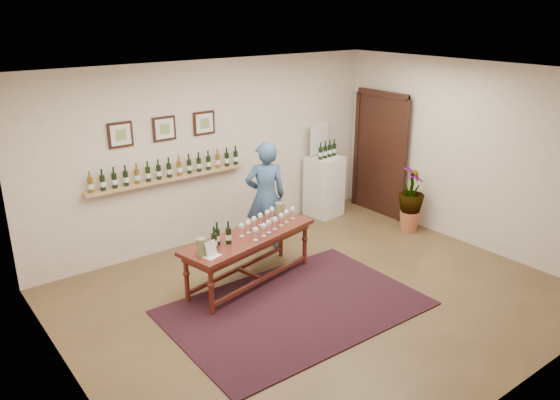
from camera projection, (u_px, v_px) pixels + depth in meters
ground at (318, 297)px, 7.00m from camera, size 6.00×6.00×0.00m
room_shell at (341, 157)px, 9.22m from camera, size 6.00×6.00×6.00m
rug at (295, 308)px, 6.74m from camera, size 3.08×2.07×0.02m
tasting_table at (249, 242)px, 7.18m from camera, size 2.07×1.03×0.70m
table_glasses at (268, 221)px, 7.35m from camera, size 1.38×0.77×0.19m
table_bottles at (219, 235)px, 6.77m from camera, size 0.30×0.20×0.29m
pitcher_left at (201, 247)px, 6.51m from camera, size 0.17×0.17×0.22m
pitcher_right at (279, 210)px, 7.74m from camera, size 0.16×0.16×0.20m
menu_card at (211, 249)px, 6.50m from camera, size 0.23×0.20×0.18m
display_pedestal at (324, 186)px, 9.62m from camera, size 0.60×0.60×1.06m
pedestal_bottles at (327, 149)px, 9.37m from camera, size 0.32×0.13×0.31m
info_sign at (319, 138)px, 9.45m from camera, size 0.44×0.08×0.61m
potted_plant at (411, 200)px, 8.88m from camera, size 0.71×0.71×0.95m
person at (266, 197)px, 8.14m from camera, size 0.72×0.61×1.68m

